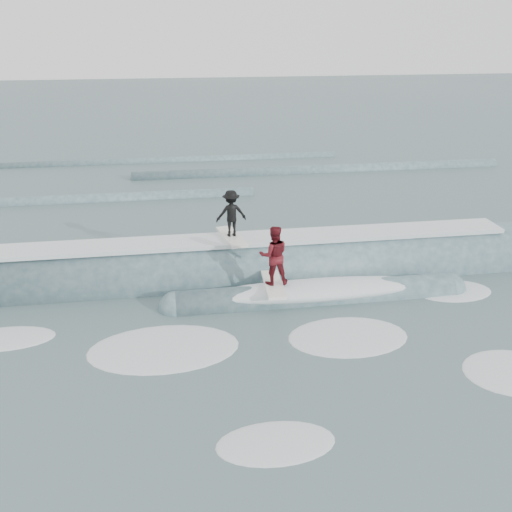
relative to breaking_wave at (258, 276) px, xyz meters
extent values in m
plane|color=#395153|center=(-0.19, -3.79, -0.03)|extent=(160.00, 160.00, 0.00)
cylinder|color=#39565F|center=(-0.19, 0.23, -0.03)|extent=(20.17, 2.52, 2.52)
cylinder|color=#39565F|center=(1.61, -1.97, -0.03)|extent=(9.00, 1.10, 1.10)
sphere|color=#39565F|center=(-2.89, -1.97, -0.03)|extent=(1.10, 1.10, 1.10)
sphere|color=#39565F|center=(6.11, -1.97, -0.03)|extent=(1.10, 1.10, 1.10)
cube|color=silver|center=(-0.19, 0.23, 1.30)|extent=(18.00, 1.30, 0.14)
ellipsoid|color=silver|center=(1.61, -1.97, 0.27)|extent=(7.60, 1.30, 0.60)
cube|color=silver|center=(-0.88, 0.23, 1.42)|extent=(0.90, 2.07, 0.10)
imported|color=black|center=(-0.88, 0.23, 2.25)|extent=(1.07, 0.68, 1.58)
cube|color=white|center=(0.17, -1.97, 0.57)|extent=(0.65, 2.02, 0.10)
imported|color=#540F15|center=(0.17, -1.97, 1.56)|extent=(0.94, 0.74, 1.89)
ellipsoid|color=silver|center=(-3.29, -4.26, -0.03)|extent=(3.44, 2.35, 0.10)
ellipsoid|color=silver|center=(6.16, -2.13, -0.03)|extent=(2.24, 1.53, 0.10)
ellipsoid|color=silver|center=(1.86, -4.43, -0.03)|extent=(3.17, 2.16, 0.10)
ellipsoid|color=silver|center=(-7.75, -3.06, -0.03)|extent=(2.37, 1.62, 0.10)
ellipsoid|color=silver|center=(-0.98, -8.43, -0.03)|extent=(2.03, 1.39, 0.10)
cylinder|color=#39565F|center=(-9.64, 10.21, -0.03)|extent=(22.00, 0.70, 0.70)
cylinder|color=#39565F|center=(6.04, 14.21, -0.03)|extent=(22.00, 0.80, 0.80)
cylinder|color=#39565F|center=(-2.99, 18.21, -0.03)|extent=(22.00, 0.60, 0.60)
camera|label=1|loc=(-2.88, -17.85, 8.21)|focal=40.00mm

